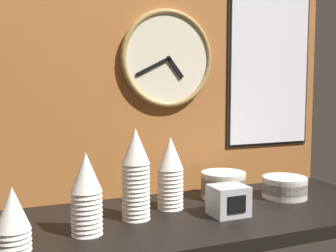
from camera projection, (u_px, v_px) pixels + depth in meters
ground_plane at (163, 222)px, 131.41cm from camera, size 160.00×56.00×4.00cm
wall_tiled_back at (135, 51)px, 150.49cm from camera, size 160.00×3.00×105.00cm
cup_stack_center_left at (86, 194)px, 113.75cm from camera, size 8.67×8.67×22.47cm
cup_stack_left at (13, 219)px, 102.55cm from camera, size 8.67×8.67×15.94cm
cup_stack_center_right at (170, 173)px, 137.72cm from camera, size 8.67×8.67×23.77cm
cup_stack_center at (135, 174)px, 126.91cm from camera, size 8.67×8.67×27.69cm
bowl_stack_right at (223, 184)px, 151.27cm from camera, size 16.03×16.03×9.51cm
bowl_stack_far_right at (285, 186)px, 151.93cm from camera, size 16.03×16.03×7.61cm
wall_clock at (168, 59)px, 152.32cm from camera, size 35.42×2.70×35.42cm
menu_board at (269, 70)px, 170.75cm from camera, size 38.91×1.32×62.20cm
napkin_dispenser at (228, 200)px, 131.03cm from camera, size 11.20×10.01×9.38cm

